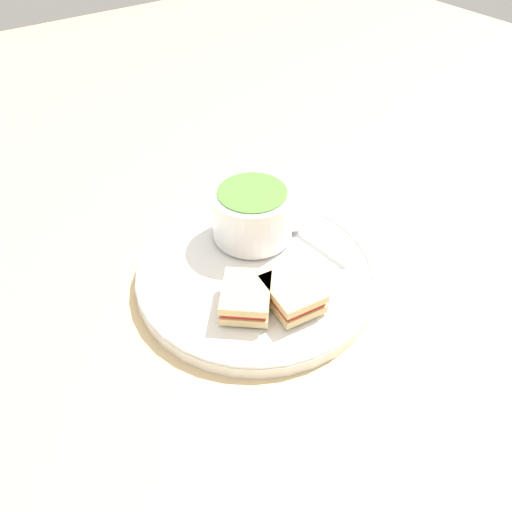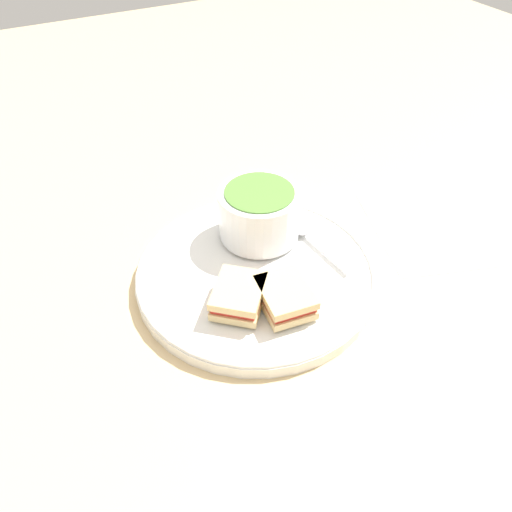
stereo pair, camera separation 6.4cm
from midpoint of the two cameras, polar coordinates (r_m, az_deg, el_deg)
ground_plane at (r=0.67m, az=-2.74°, el=-2.74°), size 2.40×2.40×0.00m
plate at (r=0.66m, az=-2.77°, el=-2.06°), size 0.32×0.32×0.02m
soup_bowl at (r=0.68m, az=-3.10°, el=4.83°), size 0.11×0.11×0.07m
spoon at (r=0.71m, az=2.08°, el=3.04°), size 0.12×0.03×0.01m
sandwich_half_near at (r=0.60m, az=-4.21°, el=-4.82°), size 0.09×0.09×0.03m
sandwich_half_far at (r=0.60m, az=1.44°, el=-4.34°), size 0.08×0.07×0.03m
menu_sheet at (r=0.84m, az=19.88°, el=5.45°), size 0.28×0.36×0.00m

